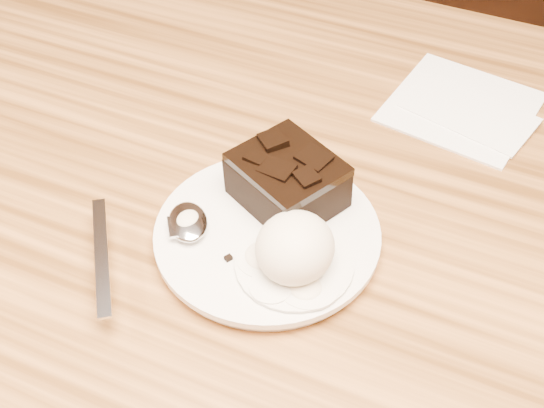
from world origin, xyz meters
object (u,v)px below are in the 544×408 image
at_px(dining_table, 259,392).
at_px(napkin, 462,106).
at_px(brownie, 287,183).
at_px(ice_cream_scoop, 295,248).
at_px(spoon, 188,223).
at_px(plate, 267,237).

distance_m(dining_table, napkin, 0.45).
xyz_separation_m(dining_table, brownie, (0.04, -0.01, 0.41)).
relative_size(dining_table, ice_cream_scoop, 17.57).
relative_size(spoon, napkin, 1.34).
relative_size(brownie, ice_cream_scoop, 1.28).
bearing_deg(ice_cream_scoop, dining_table, 133.02).
distance_m(brownie, spoon, 0.09).
bearing_deg(ice_cream_scoop, spoon, 179.17).
xyz_separation_m(spoon, napkin, (0.17, 0.28, -0.02)).
relative_size(plate, ice_cream_scoop, 2.88).
distance_m(brownie, napkin, 0.24).
bearing_deg(plate, dining_table, 125.45).
height_order(plate, ice_cream_scoop, ice_cream_scoop).
height_order(dining_table, napkin, napkin).
distance_m(plate, napkin, 0.28).
bearing_deg(dining_table, napkin, 53.81).
bearing_deg(ice_cream_scoop, napkin, 75.65).
distance_m(brownie, ice_cream_scoop, 0.08).
relative_size(dining_table, plate, 6.10).
distance_m(plate, ice_cream_scoop, 0.05).
bearing_deg(brownie, spoon, -133.83).
height_order(brownie, ice_cream_scoop, ice_cream_scoop).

